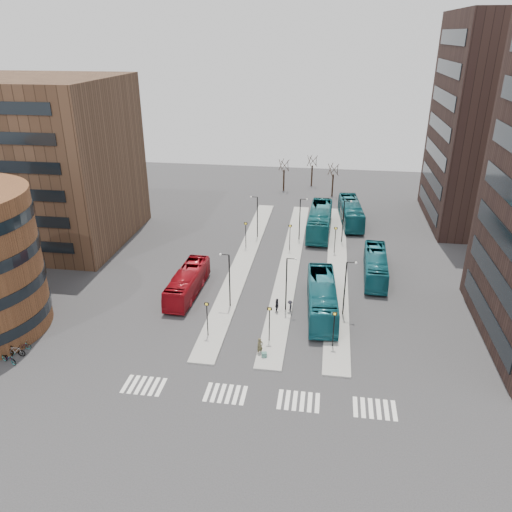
# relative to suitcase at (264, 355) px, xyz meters

# --- Properties ---
(ground) EXTENTS (160.00, 160.00, 0.00)m
(ground) POSITION_rel_suitcase_xyz_m (-1.48, -9.35, -0.29)
(ground) COLOR #2A2A2D
(ground) RESTS_ON ground
(island_left) EXTENTS (2.50, 45.00, 0.15)m
(island_left) POSITION_rel_suitcase_xyz_m (-5.48, 20.65, -0.22)
(island_left) COLOR gray
(island_left) RESTS_ON ground
(island_mid) EXTENTS (2.50, 45.00, 0.15)m
(island_mid) POSITION_rel_suitcase_xyz_m (0.52, 20.65, -0.22)
(island_mid) COLOR gray
(island_mid) RESTS_ON ground
(island_right) EXTENTS (2.50, 45.00, 0.15)m
(island_right) POSITION_rel_suitcase_xyz_m (6.52, 20.65, -0.22)
(island_right) COLOR gray
(island_right) RESTS_ON ground
(suitcase) EXTENTS (0.53, 0.46, 0.59)m
(suitcase) POSITION_rel_suitcase_xyz_m (0.00, 0.00, 0.00)
(suitcase) COLOR navy
(suitcase) RESTS_ON ground
(red_bus) EXTENTS (2.76, 10.50, 2.91)m
(red_bus) POSITION_rel_suitcase_xyz_m (-10.17, 10.81, 1.16)
(red_bus) COLOR maroon
(red_bus) RESTS_ON ground
(teal_bus_a) EXTENTS (3.62, 12.23, 3.36)m
(teal_bus_a) POSITION_rel_suitcase_xyz_m (4.86, 9.07, 1.39)
(teal_bus_a) COLOR #145965
(teal_bus_a) RESTS_ON ground
(teal_bus_b) EXTENTS (3.43, 13.18, 3.65)m
(teal_bus_b) POSITION_rel_suitcase_xyz_m (3.85, 32.37, 1.53)
(teal_bus_b) COLOR #135960
(teal_bus_b) RESTS_ON ground
(teal_bus_c) EXTENTS (2.92, 10.87, 3.00)m
(teal_bus_c) POSITION_rel_suitcase_xyz_m (10.99, 18.36, 1.21)
(teal_bus_c) COLOR #145A67
(teal_bus_c) RESTS_ON ground
(teal_bus_d) EXTENTS (3.90, 12.28, 3.36)m
(teal_bus_d) POSITION_rel_suitcase_xyz_m (8.47, 37.13, 1.39)
(teal_bus_d) COLOR #12535D
(teal_bus_d) RESTS_ON ground
(traveller) EXTENTS (0.74, 0.71, 1.70)m
(traveller) POSITION_rel_suitcase_xyz_m (-0.47, 0.53, 0.56)
(traveller) COLOR #4D472E
(traveller) RESTS_ON ground
(commuter_a) EXTENTS (0.83, 0.71, 1.49)m
(commuter_a) POSITION_rel_suitcase_xyz_m (-10.30, 9.36, 0.45)
(commuter_a) COLOR black
(commuter_a) RESTS_ON ground
(commuter_b) EXTENTS (0.64, 1.07, 1.70)m
(commuter_b) POSITION_rel_suitcase_xyz_m (0.25, 8.15, 0.55)
(commuter_b) COLOR black
(commuter_b) RESTS_ON ground
(commuter_c) EXTENTS (0.56, 0.96, 1.47)m
(commuter_c) POSITION_rel_suitcase_xyz_m (1.60, 8.35, 0.44)
(commuter_c) COLOR black
(commuter_c) RESTS_ON ground
(bicycle_near) EXTENTS (1.99, 1.26, 0.99)m
(bicycle_near) POSITION_rel_suitcase_xyz_m (-22.48, -4.15, 0.20)
(bicycle_near) COLOR gray
(bicycle_near) RESTS_ON ground
(bicycle_mid) EXTENTS (1.85, 0.63, 1.10)m
(bicycle_mid) POSITION_rel_suitcase_xyz_m (-22.48, -3.10, 0.25)
(bicycle_mid) COLOR gray
(bicycle_mid) RESTS_ON ground
(bicycle_far) EXTENTS (1.66, 1.07, 0.83)m
(bicycle_far) POSITION_rel_suitcase_xyz_m (-22.48, -2.11, 0.12)
(bicycle_far) COLOR gray
(bicycle_far) RESTS_ON ground
(crosswalk_stripes) EXTENTS (22.35, 2.40, 0.01)m
(crosswalk_stripes) POSITION_rel_suitcase_xyz_m (0.27, -5.35, -0.29)
(crosswalk_stripes) COLOR silver
(crosswalk_stripes) RESTS_ON ground
(office_block) EXTENTS (25.00, 20.12, 22.00)m
(office_block) POSITION_rel_suitcase_xyz_m (-35.48, 24.63, 10.71)
(office_block) COLOR #4F3625
(office_block) RESTS_ON ground
(tower_far) EXTENTS (20.12, 20.00, 30.00)m
(tower_far) POSITION_rel_suitcase_xyz_m (30.50, 40.65, 14.70)
(tower_far) COLOR black
(tower_far) RESTS_ON ground
(sign_poles) EXTENTS (12.45, 22.12, 3.65)m
(sign_poles) POSITION_rel_suitcase_xyz_m (0.12, 13.65, 2.11)
(sign_poles) COLOR black
(sign_poles) RESTS_ON ground
(lamp_posts) EXTENTS (14.04, 20.24, 6.12)m
(lamp_posts) POSITION_rel_suitcase_xyz_m (1.15, 18.65, 3.28)
(lamp_posts) COLOR black
(lamp_posts) RESTS_ON ground
(bare_trees) EXTENTS (10.97, 8.14, 5.90)m
(bare_trees) POSITION_rel_suitcase_xyz_m (1.19, 53.32, 2.43)
(bare_trees) COLOR black
(bare_trees) RESTS_ON ground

